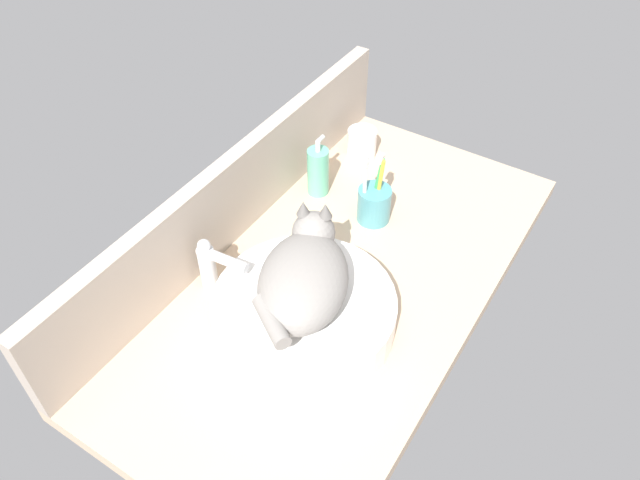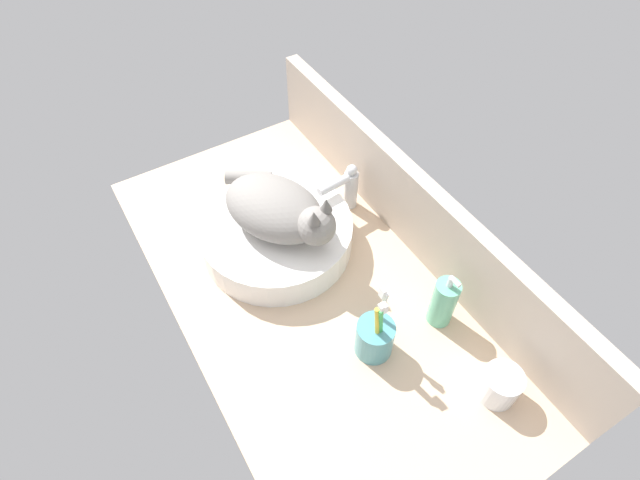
# 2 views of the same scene
# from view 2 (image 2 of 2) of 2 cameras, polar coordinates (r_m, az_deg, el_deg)

# --- Properties ---
(ground_plane) EXTENTS (1.15, 0.60, 0.04)m
(ground_plane) POSITION_cam_2_polar(r_m,az_deg,el_deg) (1.18, -0.99, -5.91)
(ground_plane) COLOR tan
(backsplash_panel) EXTENTS (1.15, 0.04, 0.21)m
(backsplash_panel) POSITION_cam_2_polar(r_m,az_deg,el_deg) (1.19, 10.64, 3.44)
(backsplash_panel) COLOR #AD9E8E
(backsplash_panel) RESTS_ON ground_plane
(sink_basin) EXTENTS (0.37, 0.37, 0.08)m
(sink_basin) POSITION_cam_2_polar(r_m,az_deg,el_deg) (1.21, -4.99, 0.66)
(sink_basin) COLOR white
(sink_basin) RESTS_ON ground_plane
(cat) EXTENTS (0.31, 0.26, 0.14)m
(cat) POSITION_cam_2_polar(r_m,az_deg,el_deg) (1.13, -4.75, 3.52)
(cat) COLOR gray
(cat) RESTS_ON sink_basin
(faucet) EXTENTS (0.04, 0.12, 0.14)m
(faucet) POSITION_cam_2_polar(r_m,az_deg,el_deg) (1.27, 3.16, 6.14)
(faucet) COLOR silver
(faucet) RESTS_ON ground_plane
(soap_dispenser) EXTENTS (0.05, 0.05, 0.16)m
(soap_dispenser) POSITION_cam_2_polar(r_m,az_deg,el_deg) (1.09, 13.92, -6.91)
(soap_dispenser) COLOR #60B793
(soap_dispenser) RESTS_ON ground_plane
(toothbrush_cup) EXTENTS (0.08, 0.08, 0.19)m
(toothbrush_cup) POSITION_cam_2_polar(r_m,az_deg,el_deg) (1.04, 6.29, -10.96)
(toothbrush_cup) COLOR teal
(toothbrush_cup) RESTS_ON ground_plane
(water_glass) EXTENTS (0.08, 0.08, 0.08)m
(water_glass) POSITION_cam_2_polar(r_m,az_deg,el_deg) (1.07, 19.80, -15.45)
(water_glass) COLOR white
(water_glass) RESTS_ON ground_plane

